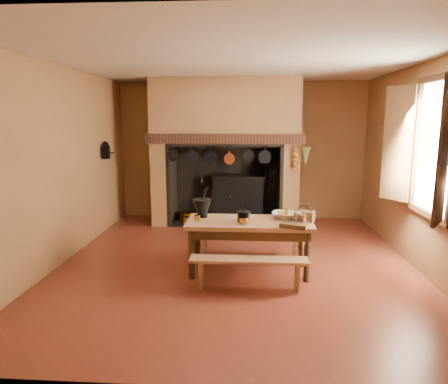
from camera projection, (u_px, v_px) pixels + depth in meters
The scene contains 28 objects.
floor at pixel (236, 262), 5.78m from camera, with size 5.50×5.50×0.00m, color #5F2416.
ceiling at pixel (238, 61), 5.27m from camera, with size 5.50×5.50×0.00m, color silver.
back_wall at pixel (241, 151), 8.22m from camera, with size 5.00×0.02×2.80m, color #975F3C.
wall_left at pixel (62, 165), 5.69m from camera, with size 0.02×5.50×2.80m, color #975F3C.
wall_right at pixel (423, 168), 5.36m from camera, with size 0.02×5.50×2.80m, color #975F3C.
wall_front at pixel (224, 211), 2.82m from camera, with size 5.00×0.02×2.80m, color #975F3C.
chimney_breast at pixel (226, 131), 7.74m from camera, with size 2.95×0.96×2.80m.
iron_range at pixel (239, 197), 8.09m from camera, with size 1.12×0.55×1.60m.
hearth_pans at pixel (188, 218), 8.00m from camera, with size 0.51×0.62×0.20m.
hanging_pans at pixel (222, 157), 7.33m from camera, with size 1.92×0.29×0.27m.
onion_string at pixel (295, 159), 7.23m from camera, with size 0.12×0.10×0.46m, color #A86A1F, non-canonical shape.
herb_bunch at pixel (305, 157), 7.21m from camera, with size 0.20×0.20×0.35m, color brown.
window at pixel (426, 147), 4.93m from camera, with size 0.39×1.75×1.76m.
wall_coffee_mill at pixel (106, 149), 7.18m from camera, with size 0.23×0.16×0.31m.
work_table at pixel (249, 229), 5.32m from camera, with size 1.66×0.74×0.72m.
bench_front at pixel (249, 266), 4.80m from camera, with size 1.42×0.25×0.40m.
bench_back at pixel (249, 236), 5.90m from camera, with size 1.64×0.29×0.46m.
mortar_large at pixel (202, 207), 5.46m from camera, with size 0.25×0.25×0.42m.
mortar_small at pixel (244, 217), 5.12m from camera, with size 0.17×0.17×0.29m.
coffee_grinder at pixel (244, 216), 5.23m from camera, with size 0.19×0.17×0.20m.
brass_mug_a at pixel (197, 218), 5.26m from camera, with size 0.07×0.07×0.08m, color gold.
brass_mug_b at pixel (285, 213), 5.53m from camera, with size 0.09×0.09×0.10m, color gold.
mixing_bowl at pixel (284, 215), 5.41m from camera, with size 0.34×0.34×0.08m, color #C3BA96.
stoneware_crock at pixel (302, 220), 5.05m from camera, with size 0.11×0.11×0.14m, color brown.
glass_jar at pixel (298, 217), 5.19m from camera, with size 0.08×0.08×0.14m, color beige.
wicker_basket at pixel (305, 216), 5.26m from camera, with size 0.29×0.25×0.23m.
wooden_tray at pixel (294, 225), 4.97m from camera, with size 0.32×0.23×0.06m, color #3B2213.
brass_cup at pixel (244, 221), 5.09m from camera, with size 0.12×0.12×0.09m, color gold.
Camera 1 is at (0.18, -5.50, 2.04)m, focal length 32.00 mm.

